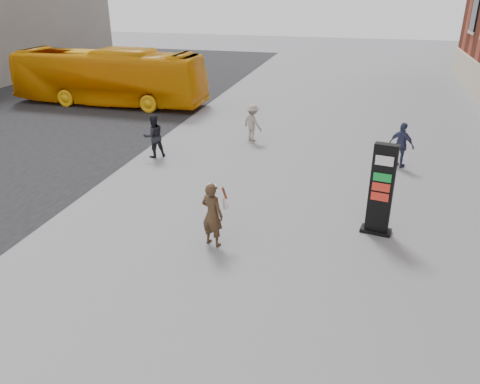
% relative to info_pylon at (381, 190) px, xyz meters
% --- Properties ---
extents(ground, '(100.00, 100.00, 0.00)m').
position_rel_info_pylon_xyz_m(ground, '(-3.83, -1.24, -1.23)').
color(ground, '#9E9EA3').
extents(info_pylon, '(0.84, 0.52, 2.46)m').
position_rel_info_pylon_xyz_m(info_pylon, '(0.00, 0.00, 0.00)').
color(info_pylon, black).
rests_on(info_pylon, ground).
extents(woman, '(0.77, 0.73, 1.68)m').
position_rel_info_pylon_xyz_m(woman, '(-4.00, -1.68, -0.37)').
color(woman, '#352313').
rests_on(woman, ground).
extents(bus, '(10.54, 2.57, 2.93)m').
position_rel_info_pylon_xyz_m(bus, '(-13.94, 11.20, 0.24)').
color(bus, orange).
rests_on(bus, road).
extents(pedestrian_a, '(1.00, 0.99, 1.62)m').
position_rel_info_pylon_xyz_m(pedestrian_a, '(-8.13, 3.98, -0.42)').
color(pedestrian_a, black).
rests_on(pedestrian_a, ground).
extents(pedestrian_b, '(1.14, 1.04, 1.53)m').
position_rel_info_pylon_xyz_m(pedestrian_b, '(-5.00, 6.88, -0.46)').
color(pedestrian_b, gray).
rests_on(pedestrian_b, ground).
extents(pedestrian_c, '(1.01, 0.86, 1.63)m').
position_rel_info_pylon_xyz_m(pedestrian_c, '(0.81, 5.23, -0.42)').
color(pedestrian_c, '#333959').
rests_on(pedestrian_c, ground).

